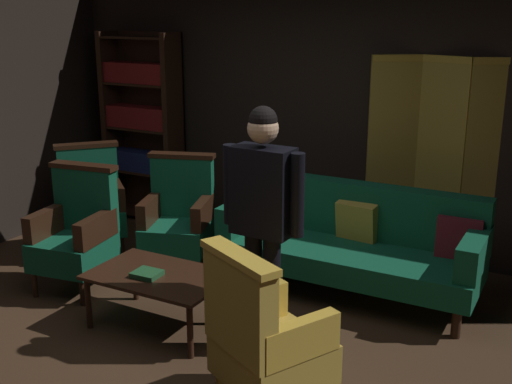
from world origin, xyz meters
name	(u,v)px	position (x,y,z in m)	size (l,w,h in m)	color
ground_plane	(201,352)	(0.00, 0.00, 0.00)	(10.00, 10.00, 0.00)	#3D2819
back_wall	(338,105)	(0.00, 2.45, 1.40)	(7.20, 0.10, 2.80)	black
folding_screen	(465,163)	(1.23, 2.36, 0.99)	(1.70, 0.38, 1.90)	#B29338
bookshelf	(143,123)	(-2.15, 2.19, 1.08)	(0.90, 0.32, 2.05)	black
velvet_couch	(352,239)	(0.55, 1.45, 0.45)	(2.12, 0.78, 0.88)	black
coffee_table	(159,280)	(-0.47, 0.18, 0.37)	(1.00, 0.64, 0.42)	black
armchair_gilt_accent	(264,338)	(0.70, -0.40, 0.49)	(0.78, 0.78, 1.04)	gold
armchair_wing_left	(76,232)	(-1.50, 0.42, 0.49)	(0.66, 0.65, 1.04)	black
armchair_wing_right	(179,217)	(-0.97, 1.15, 0.49)	(0.74, 0.73, 1.04)	black
armchair_wing_far	(91,203)	(-1.97, 1.12, 0.49)	(0.82, 0.82, 1.04)	black
standing_figure	(263,209)	(0.36, 0.23, 1.03)	(0.59, 0.24, 1.70)	black
potted_plant	(182,198)	(-1.36, 1.75, 0.46)	(0.51, 0.51, 0.80)	brown
book_green_cloth	(147,274)	(-0.52, 0.11, 0.44)	(0.19, 0.17, 0.04)	#1E4C28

